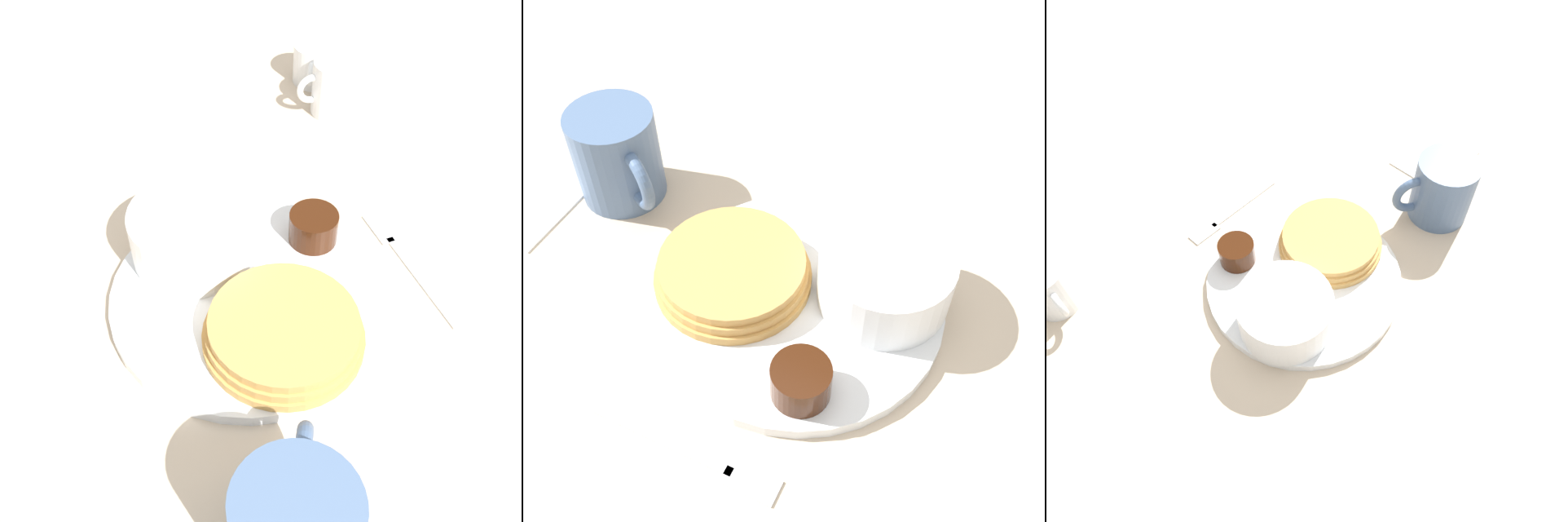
# 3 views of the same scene
# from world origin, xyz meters

# --- Properties ---
(ground_plane) EXTENTS (4.00, 4.00, 0.00)m
(ground_plane) POSITION_xyz_m (0.00, 0.00, 0.00)
(ground_plane) COLOR #C6B299
(plate) EXTENTS (0.25, 0.25, 0.01)m
(plate) POSITION_xyz_m (0.00, 0.00, 0.01)
(plate) COLOR white
(plate) RESTS_ON ground_plane
(pancake_stack) EXTENTS (0.14, 0.14, 0.03)m
(pancake_stack) POSITION_xyz_m (-0.06, -0.01, 0.03)
(pancake_stack) COLOR tan
(pancake_stack) RESTS_ON plate
(bowl) EXTENTS (0.11, 0.11, 0.05)m
(bowl) POSITION_xyz_m (0.06, 0.03, 0.04)
(bowl) COLOR white
(bowl) RESTS_ON plate
(syrup_cup) EXTENTS (0.05, 0.05, 0.03)m
(syrup_cup) POSITION_xyz_m (0.04, -0.08, 0.03)
(syrup_cup) COLOR #38190A
(syrup_cup) RESTS_ON plate
(butter_ramekin) EXTENTS (0.05, 0.05, 0.05)m
(butter_ramekin) POSITION_xyz_m (0.08, 0.02, 0.03)
(butter_ramekin) COLOR white
(butter_ramekin) RESTS_ON plate
(coffee_mug) EXTENTS (0.11, 0.09, 0.09)m
(coffee_mug) POSITION_xyz_m (-0.21, 0.06, 0.05)
(coffee_mug) COLOR slate
(coffee_mug) RESTS_ON ground_plane
(fork) EXTENTS (0.15, 0.02, 0.00)m
(fork) POSITION_xyz_m (-0.01, -0.16, 0.00)
(fork) COLOR silver
(fork) RESTS_ON ground_plane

